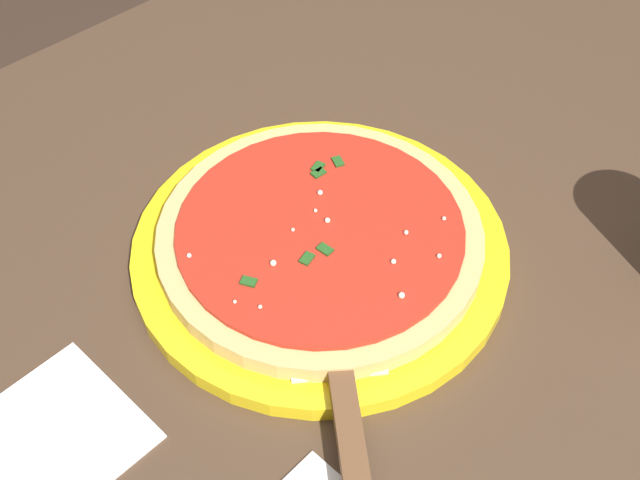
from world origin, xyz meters
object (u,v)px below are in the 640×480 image
at_px(serving_plate, 320,250).
at_px(napkin_folded_right, 24,459).
at_px(pizza_server, 345,406).
at_px(pizza, 320,236).

distance_m(serving_plate, napkin_folded_right, 0.27).
xyz_separation_m(pizza_server, napkin_folded_right, (0.18, -0.13, -0.02)).
xyz_separation_m(serving_plate, pizza_server, (0.09, 0.12, 0.01)).
height_order(pizza, napkin_folded_right, pizza).
relative_size(pizza, napkin_folded_right, 1.67).
height_order(serving_plate, pizza, pizza).
height_order(serving_plate, napkin_folded_right, serving_plate).
bearing_deg(pizza, pizza_server, 53.45).
xyz_separation_m(pizza, napkin_folded_right, (0.27, -0.00, -0.02)).
distance_m(pizza, pizza_server, 0.15).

